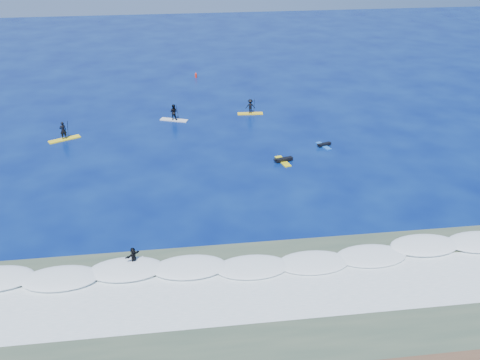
{
  "coord_description": "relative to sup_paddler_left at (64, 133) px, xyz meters",
  "views": [
    {
      "loc": [
        -3.42,
        -38.01,
        20.93
      ],
      "look_at": [
        1.69,
        0.79,
        0.6
      ],
      "focal_mm": 40.0,
      "sensor_mm": 36.0,
      "label": 1
    }
  ],
  "objects": [
    {
      "name": "sup_paddler_left",
      "position": [
        0.0,
        0.0,
        0.0
      ],
      "size": [
        3.12,
        2.1,
        2.18
      ],
      "rotation": [
        0.0,
        0.0,
        0.47
      ],
      "color": "yellow",
      "rests_on": "ground"
    },
    {
      "name": "shallow_water",
      "position": [
        14.35,
        -26.87,
        -0.68
      ],
      "size": [
        90.0,
        13.0,
        0.01
      ],
      "primitive_type": "cube",
      "color": "#354838",
      "rests_on": "ground"
    },
    {
      "name": "sup_paddler_right",
      "position": [
        19.42,
        4.81,
        0.09
      ],
      "size": [
        2.86,
        0.88,
        1.98
      ],
      "rotation": [
        0.0,
        0.0,
        -0.06
      ],
      "color": "yellow",
      "rests_on": "ground"
    },
    {
      "name": "marker_buoy",
      "position": [
        14.22,
        19.64,
        -0.36
      ],
      "size": [
        0.31,
        0.31,
        0.75
      ],
      "rotation": [
        0.0,
        0.0,
        -0.33
      ],
      "color": "red",
      "rests_on": "ground"
    },
    {
      "name": "ground",
      "position": [
        14.35,
        -12.87,
        -0.68
      ],
      "size": [
        160.0,
        160.0,
        0.0
      ],
      "primitive_type": "plane",
      "color": "#04104D",
      "rests_on": "ground"
    },
    {
      "name": "breaking_wave",
      "position": [
        14.35,
        -22.87,
        -0.68
      ],
      "size": [
        40.0,
        6.0,
        0.3
      ],
      "primitive_type": "cube",
      "color": "white",
      "rests_on": "ground"
    },
    {
      "name": "sup_paddler_center",
      "position": [
        10.94,
        3.92,
        0.1
      ],
      "size": [
        3.06,
        1.77,
        2.1
      ],
      "rotation": [
        0.0,
        0.0,
        -0.37
      ],
      "color": "silver",
      "rests_on": "ground"
    },
    {
      "name": "wave_surfer",
      "position": [
        7.82,
        -22.13,
        0.07
      ],
      "size": [
        1.66,
        1.55,
        1.29
      ],
      "rotation": [
        0.0,
        0.0,
        0.73
      ],
      "color": "white",
      "rests_on": "breaking_wave"
    },
    {
      "name": "prone_paddler_near",
      "position": [
        20.55,
        -7.87,
        -0.52
      ],
      "size": [
        1.86,
        2.42,
        0.49
      ],
      "rotation": [
        0.0,
        0.0,
        1.8
      ],
      "color": "yellow",
      "rests_on": "ground"
    },
    {
      "name": "prone_paddler_far",
      "position": [
        25.15,
        -4.97,
        -0.54
      ],
      "size": [
        1.53,
        2.03,
        0.41
      ],
      "rotation": [
        0.0,
        0.0,
        1.91
      ],
      "color": "blue",
      "rests_on": "ground"
    },
    {
      "name": "whitewater",
      "position": [
        14.35,
        -25.87,
        -0.68
      ],
      "size": [
        34.0,
        5.0,
        0.02
      ],
      "primitive_type": "cube",
      "color": "silver",
      "rests_on": "ground"
    }
  ]
}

